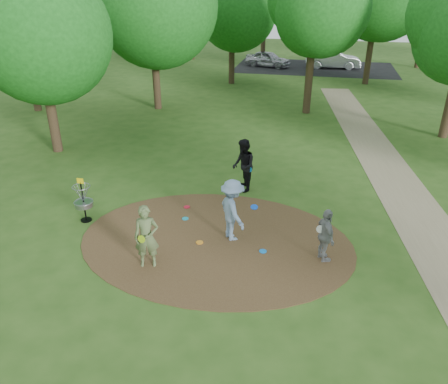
# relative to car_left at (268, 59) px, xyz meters

# --- Properties ---
(ground) EXTENTS (100.00, 100.00, 0.00)m
(ground) POSITION_rel_car_left_xyz_m (2.17, -29.47, -0.69)
(ground) COLOR #2D5119
(ground) RESTS_ON ground
(dirt_clearing) EXTENTS (8.40, 8.40, 0.02)m
(dirt_clearing) POSITION_rel_car_left_xyz_m (2.17, -29.47, -0.68)
(dirt_clearing) COLOR #47301C
(dirt_clearing) RESTS_ON ground
(footpath) EXTENTS (7.55, 39.89, 0.01)m
(footpath) POSITION_rel_car_left_xyz_m (8.67, -27.47, -0.68)
(footpath) COLOR #8C7A5B
(footpath) RESTS_ON ground
(parking_lot) EXTENTS (14.00, 8.00, 0.01)m
(parking_lot) POSITION_rel_car_left_xyz_m (4.17, 0.53, -0.68)
(parking_lot) COLOR black
(parking_lot) RESTS_ON ground
(player_observer_with_disc) EXTENTS (0.78, 0.62, 1.85)m
(player_observer_with_disc) POSITION_rel_car_left_xyz_m (0.63, -31.09, 0.24)
(player_observer_with_disc) COLOR #57693D
(player_observer_with_disc) RESTS_ON ground
(player_throwing_with_disc) EXTENTS (1.45, 1.45, 1.96)m
(player_throwing_with_disc) POSITION_rel_car_left_xyz_m (2.64, -29.20, 0.29)
(player_throwing_with_disc) COLOR #7D97BA
(player_throwing_with_disc) RESTS_ON ground
(player_walking_with_disc) EXTENTS (1.07, 1.19, 2.00)m
(player_walking_with_disc) POSITION_rel_car_left_xyz_m (2.35, -25.75, 0.31)
(player_walking_with_disc) COLOR black
(player_walking_with_disc) RESTS_ON ground
(player_waiting_with_disc) EXTENTS (0.76, 1.03, 1.62)m
(player_waiting_with_disc) POSITION_rel_car_left_xyz_m (5.40, -29.79, 0.12)
(player_waiting_with_disc) COLOR gray
(player_waiting_with_disc) RESTS_ON ground
(disc_ground_cyan) EXTENTS (0.22, 0.22, 0.02)m
(disc_ground_cyan) POSITION_rel_car_left_xyz_m (0.87, -28.39, -0.66)
(disc_ground_cyan) COLOR #179ABA
(disc_ground_cyan) RESTS_ON dirt_clearing
(disc_ground_blue) EXTENTS (0.22, 0.22, 0.02)m
(disc_ground_blue) POSITION_rel_car_left_xyz_m (3.67, -29.76, -0.66)
(disc_ground_blue) COLOR #0D78E1
(disc_ground_blue) RESTS_ON dirt_clearing
(disc_ground_red) EXTENTS (0.22, 0.22, 0.02)m
(disc_ground_red) POSITION_rel_car_left_xyz_m (0.68, -27.59, -0.66)
(disc_ground_red) COLOR red
(disc_ground_red) RESTS_ON dirt_clearing
(car_left) EXTENTS (4.34, 2.73, 1.38)m
(car_left) POSITION_rel_car_left_xyz_m (0.00, 0.00, 0.00)
(car_left) COLOR #A4A4AB
(car_left) RESTS_ON ground
(car_right) EXTENTS (4.84, 2.00, 1.56)m
(car_right) POSITION_rel_car_left_xyz_m (5.74, 0.46, 0.09)
(car_right) COLOR #A4A9AC
(car_right) RESTS_ON ground
(disc_ground_orange) EXTENTS (0.22, 0.22, 0.02)m
(disc_ground_orange) POSITION_rel_car_left_xyz_m (1.73, -29.70, -0.66)
(disc_ground_orange) COLOR orange
(disc_ground_orange) RESTS_ON dirt_clearing
(disc_golf_basket) EXTENTS (0.63, 0.63, 1.54)m
(disc_golf_basket) POSITION_rel_car_left_xyz_m (-2.33, -29.17, 0.19)
(disc_golf_basket) COLOR black
(disc_golf_basket) RESTS_ON ground
(tree_ring) EXTENTS (36.78, 46.18, 9.53)m
(tree_ring) POSITION_rel_car_left_xyz_m (2.80, -20.79, 4.62)
(tree_ring) COLOR #332316
(tree_ring) RESTS_ON ground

